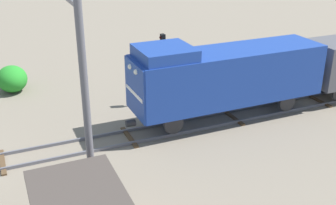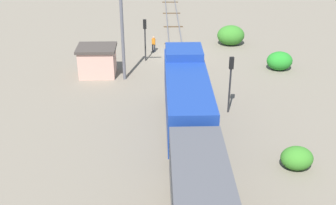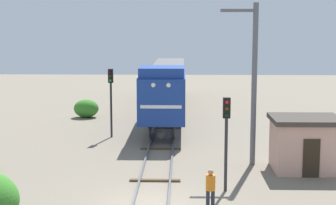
# 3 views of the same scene
# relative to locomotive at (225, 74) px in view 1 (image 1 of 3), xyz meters

# --- Properties ---
(locomotive) EXTENTS (2.90, 11.60, 4.60)m
(locomotive) POSITION_rel_locomotive_xyz_m (0.00, 0.00, 0.00)
(locomotive) COLOR navy
(locomotive) RESTS_ON railway_track
(traffic_signal_mid) EXTENTS (0.32, 0.34, 4.51)m
(traffic_signal_mid) POSITION_rel_locomotive_xyz_m (-3.40, -2.35, 0.35)
(traffic_signal_mid) COLOR #262628
(traffic_signal_mid) RESTS_ON ground
(catenary_mast) EXTENTS (1.94, 0.28, 8.45)m
(catenary_mast) POSITION_rel_locomotive_xyz_m (4.94, -8.88, 1.70)
(catenary_mast) COLOR #595960
(catenary_mast) RESTS_ON ground
(bush_mid) EXTENTS (1.99, 1.63, 1.45)m
(bush_mid) POSITION_rel_locomotive_xyz_m (-6.45, 5.03, -2.05)
(bush_mid) COLOR #377D26
(bush_mid) RESTS_ON ground
(bush_far) EXTENTS (2.41, 1.98, 1.76)m
(bush_far) POSITION_rel_locomotive_xyz_m (-9.54, -10.76, -1.90)
(bush_far) COLOR #248526
(bush_far) RESTS_ON ground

